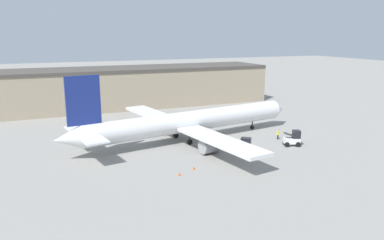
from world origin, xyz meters
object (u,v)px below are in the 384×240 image
Objects in this scene: airplane at (186,122)px; belt_loader_truck at (293,139)px; safety_cone_near at (179,174)px; ground_crew_worker at (278,134)px; baggage_tug at (245,146)px; safety_cone_far at (194,168)px.

belt_loader_truck is at bearing -42.18° from airplane.
belt_loader_truck is 5.51× the size of safety_cone_near.
ground_crew_worker is 2.93× the size of safety_cone_near.
safety_cone_far is (-10.20, -3.77, -0.71)m from baggage_tug.
safety_cone_near is (-21.77, -9.30, -0.59)m from ground_crew_worker.
safety_cone_near is at bearing 69.39° from ground_crew_worker.
belt_loader_truck is at bearing -48.86° from baggage_tug.
baggage_tug is at bearing 20.29° from safety_cone_far.
ground_crew_worker is at bearing 22.59° from safety_cone_far.
airplane is at bearing 71.92° from baggage_tug.
baggage_tug is 5.48× the size of safety_cone_far.
airplane is at bearing 64.72° from safety_cone_near.
airplane reaches higher than baggage_tug.
belt_loader_truck reaches higher than safety_cone_far.
safety_cone_far is at bearing 27.10° from safety_cone_near.
belt_loader_truck is 22.35m from safety_cone_near.
belt_loader_truck reaches higher than baggage_tug.
ground_crew_worker is (14.85, -5.34, -2.38)m from airplane.
baggage_tug is at bearing -157.67° from belt_loader_truck.
ground_crew_worker is at bearing -24.45° from baggage_tug.
safety_cone_near is at bearing -152.90° from safety_cone_far.
safety_cone_far is (-19.20, -7.99, -0.59)m from ground_crew_worker.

